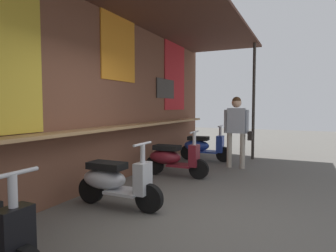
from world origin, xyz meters
TOP-DOWN VIEW (x-y plane):
  - ground_plane at (0.00, 0.00)m, footprint 32.24×32.24m
  - market_stall_facade at (0.00, 1.87)m, footprint 11.51×2.37m
  - scooter_silver at (-0.05, 1.08)m, footprint 0.46×1.40m
  - scooter_maroon at (2.04, 1.08)m, footprint 0.46×1.40m
  - scooter_blue at (4.05, 1.08)m, footprint 0.46×1.40m
  - shopper_with_handbag at (3.47, 0.04)m, footprint 0.31×0.67m

SIDE VIEW (x-z plane):
  - ground_plane at x=0.00m, z-range 0.00..0.00m
  - scooter_silver at x=-0.05m, z-range -0.10..0.87m
  - scooter_maroon at x=2.04m, z-range -0.10..0.87m
  - scooter_blue at x=4.05m, z-range -0.10..0.87m
  - shopper_with_handbag at x=3.47m, z-range 0.19..1.88m
  - market_stall_facade at x=0.00m, z-range 0.19..3.56m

